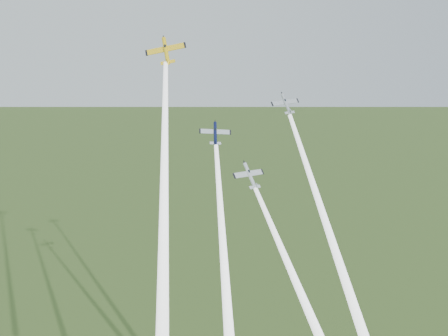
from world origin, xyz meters
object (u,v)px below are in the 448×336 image
plane_silver_right (286,104)px  plane_silver_low (250,176)px  plane_yellow (166,51)px  plane_navy (215,133)px

plane_silver_right → plane_silver_low: size_ratio=0.88×
plane_silver_low → plane_yellow: bearing=138.7°
plane_yellow → plane_silver_right: plane_yellow is taller
plane_navy → plane_silver_right: bearing=9.1°
plane_yellow → plane_silver_low: bearing=-10.8°
plane_navy → plane_silver_right: (16.99, 1.00, 6.26)m
plane_yellow → plane_navy: bearing=23.2°
plane_silver_low → plane_silver_right: bearing=19.8°
plane_navy → plane_silver_low: bearing=-50.4°
plane_yellow → plane_navy: (11.13, 2.97, -18.55)m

